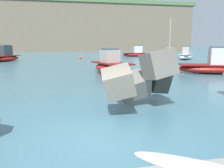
{
  "coord_description": "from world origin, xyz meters",
  "views": [
    {
      "loc": [
        -0.93,
        -5.44,
        2.48
      ],
      "look_at": [
        0.28,
        0.5,
        1.4
      ],
      "focal_mm": 36.2,
      "sensor_mm": 36.0,
      "label": 1
    }
  ],
  "objects": [
    {
      "name": "boat_far_left",
      "position": [
        11.42,
        11.36,
        0.68
      ],
      "size": [
        6.45,
        3.95,
        2.27
      ],
      "color": "maroon",
      "rests_on": "ground"
    },
    {
      "name": "station_building_central",
      "position": [
        -24.09,
        97.07,
        19.33
      ],
      "size": [
        5.08,
        4.7,
        4.94
      ],
      "color": "beige",
      "rests_on": "headland_bluff"
    },
    {
      "name": "boat_mid_centre",
      "position": [
        18.2,
        28.2,
        0.66
      ],
      "size": [
        4.75,
        4.72,
        2.15
      ],
      "color": "white",
      "rests_on": "ground"
    },
    {
      "name": "boat_near_left",
      "position": [
        20.63,
        39.78,
        0.5
      ],
      "size": [
        4.95,
        4.5,
        7.68
      ],
      "color": "white",
      "rests_on": "ground"
    },
    {
      "name": "breakwater_jetty",
      "position": [
        -0.12,
        2.07,
        0.94
      ],
      "size": [
        31.38,
        8.58,
        2.38
      ],
      "color": "#4C4944",
      "rests_on": "ground"
    },
    {
      "name": "boat_near_right",
      "position": [
        -9.6,
        29.54,
        0.7
      ],
      "size": [
        4.66,
        5.12,
        2.33
      ],
      "color": "maroon",
      "rests_on": "ground"
    },
    {
      "name": "mooring_buoy_inner",
      "position": [
        1.49,
        32.64,
        0.22
      ],
      "size": [
        0.44,
        0.44,
        0.44
      ],
      "color": "#E54C1E",
      "rests_on": "ground"
    },
    {
      "name": "ground_plane",
      "position": [
        0.0,
        0.0,
        0.0
      ],
      "size": [
        400.0,
        400.0,
        0.0
      ],
      "primitive_type": "plane",
      "color": "#42707F"
    },
    {
      "name": "headland_bluff",
      "position": [
        -8.85,
        87.91,
        8.44
      ],
      "size": [
        106.88,
        36.89,
        16.84
      ],
      "color": "#756651",
      "rests_on": "ground"
    },
    {
      "name": "boat_near_centre",
      "position": [
        12.89,
        38.15,
        0.65
      ],
      "size": [
        5.51,
        1.84,
        2.19
      ],
      "color": "maroon",
      "rests_on": "ground"
    },
    {
      "name": "boat_mid_right",
      "position": [
        2.69,
        12.59,
        0.69
      ],
      "size": [
        3.26,
        4.89,
        2.12
      ],
      "color": "maroon",
      "rests_on": "ground"
    }
  ]
}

